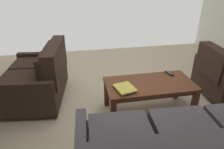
# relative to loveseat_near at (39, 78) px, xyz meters

# --- Properties ---
(ground_plane) EXTENTS (5.64, 5.40, 0.01)m
(ground_plane) POSITION_rel_loveseat_near_xyz_m (-1.28, 0.54, -0.38)
(ground_plane) COLOR beige
(loveseat_near) EXTENTS (0.98, 1.29, 0.91)m
(loveseat_near) POSITION_rel_loveseat_near_xyz_m (0.00, 0.00, 0.00)
(loveseat_near) COLOR black
(loveseat_near) RESTS_ON ground
(coffee_table) EXTENTS (1.23, 0.61, 0.47)m
(coffee_table) POSITION_rel_loveseat_near_xyz_m (-1.57, 0.66, 0.03)
(coffee_table) COLOR brown
(coffee_table) RESTS_ON ground
(book_stack) EXTENTS (0.29, 0.32, 0.04)m
(book_stack) POSITION_rel_loveseat_near_xyz_m (-1.18, 0.77, 0.12)
(book_stack) COLOR #337F51
(book_stack) RESTS_ON coffee_table
(tv_remote) EXTENTS (0.09, 0.17, 0.02)m
(tv_remote) POSITION_rel_loveseat_near_xyz_m (-1.95, 0.45, 0.11)
(tv_remote) COLOR black
(tv_remote) RESTS_ON coffee_table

